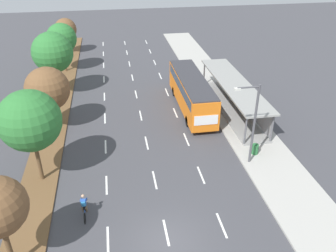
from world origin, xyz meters
TOP-DOWN VIEW (x-y plane):
  - ground_plane at (0.00, 0.00)m, footprint 140.00×140.00m
  - median_strip at (-8.30, 20.00)m, footprint 2.60×52.00m
  - sidewalk_right at (9.25, 20.00)m, footprint 4.50×52.00m
  - lane_divider_left at (-3.50, 18.76)m, footprint 0.14×48.53m
  - lane_divider_center at (0.00, 18.76)m, footprint 0.14×48.53m
  - lane_divider_right at (3.50, 18.76)m, footprint 0.14×48.53m
  - bus_shelter at (9.53, 15.82)m, footprint 2.90×14.22m
  - bus at (5.25, 16.84)m, footprint 2.54×11.29m
  - cyclist at (-4.86, 2.92)m, footprint 0.46×1.82m
  - median_tree_second at (-8.10, 7.28)m, footprint 4.22×4.22m
  - median_tree_third at (-8.10, 14.89)m, footprint 3.85×3.85m
  - median_tree_fourth at (-8.40, 22.49)m, footprint 4.26×4.26m
  - median_tree_fifth at (-8.29, 30.10)m, footprint 3.71×3.71m
  - median_tree_farthest at (-8.54, 37.71)m, footprint 3.11×3.11m
  - streetlight at (7.42, 6.74)m, footprint 1.91×0.24m
  - trash_bin at (8.45, 7.72)m, footprint 0.52×0.52m

SIDE VIEW (x-z plane):
  - ground_plane at x=0.00m, z-range 0.00..0.00m
  - lane_divider_left at x=-3.50m, z-range 0.00..0.01m
  - lane_divider_center at x=0.00m, z-range 0.00..0.01m
  - lane_divider_right at x=3.50m, z-range 0.00..0.01m
  - median_strip at x=-8.30m, z-range 0.00..0.12m
  - sidewalk_right at x=9.25m, z-range 0.00..0.15m
  - trash_bin at x=8.45m, z-range 0.15..1.00m
  - cyclist at x=-4.86m, z-range -0.06..1.65m
  - bus_shelter at x=9.53m, z-range 0.43..3.29m
  - bus at x=5.25m, z-range 0.38..3.75m
  - median_tree_farthest at x=-8.54m, z-range 1.07..6.11m
  - streetlight at x=7.42m, z-range 0.64..7.14m
  - median_tree_third at x=-8.10m, z-range 1.08..6.88m
  - median_tree_fifth at x=-8.29m, z-range 1.28..7.34m
  - median_tree_fourth at x=-8.40m, z-range 1.43..8.34m
  - median_tree_second at x=-8.10m, z-range 1.47..8.40m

